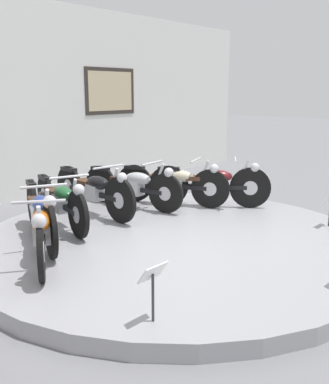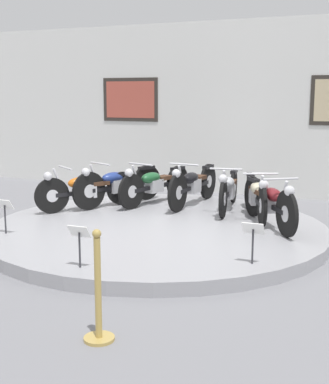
{
  "view_description": "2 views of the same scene",
  "coord_description": "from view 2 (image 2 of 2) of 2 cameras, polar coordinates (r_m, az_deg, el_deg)",
  "views": [
    {
      "loc": [
        -4.31,
        -3.71,
        2.05
      ],
      "look_at": [
        -0.25,
        -0.05,
        0.83
      ],
      "focal_mm": 42.0,
      "sensor_mm": 36.0,
      "label": 1
    },
    {
      "loc": [
        3.24,
        -7.42,
        2.17
      ],
      "look_at": [
        0.11,
        0.03,
        0.7
      ],
      "focal_mm": 50.0,
      "sensor_mm": 36.0,
      "label": 2
    }
  ],
  "objects": [
    {
      "name": "ground_plane",
      "position": [
        8.38,
        -0.75,
        -4.67
      ],
      "size": [
        60.0,
        60.0,
        0.0
      ],
      "primitive_type": "plane",
      "color": "slate"
    },
    {
      "name": "display_platform",
      "position": [
        8.35,
        -0.75,
        -4.09
      ],
      "size": [
        5.24,
        5.24,
        0.18
      ],
      "primitive_type": "cylinder",
      "color": "#99999E",
      "rests_on": "ground_plane"
    },
    {
      "name": "back_wall",
      "position": [
        11.9,
        7.1,
        8.82
      ],
      "size": [
        14.0,
        0.22,
        3.74
      ],
      "color": "silver",
      "rests_on": "ground_plane"
    },
    {
      "name": "motorcycle_orange",
      "position": [
        9.49,
        -8.37,
        0.39
      ],
      "size": [
        1.16,
        1.65,
        0.78
      ],
      "color": "black",
      "rests_on": "display_platform"
    },
    {
      "name": "motorcycle_blue",
      "position": [
        9.79,
        -5.05,
        0.92
      ],
      "size": [
        0.86,
        1.88,
        0.81
      ],
      "color": "black",
      "rests_on": "display_platform"
    },
    {
      "name": "motorcycle_green",
      "position": [
        9.87,
        -1.1,
        0.94
      ],
      "size": [
        0.67,
        1.92,
        0.79
      ],
      "color": "black",
      "rests_on": "display_platform"
    },
    {
      "name": "motorcycle_black",
      "position": [
        9.73,
        3.05,
        0.9
      ],
      "size": [
        0.54,
        2.03,
        0.82
      ],
      "color": "black",
      "rests_on": "display_platform"
    },
    {
      "name": "motorcycle_silver",
      "position": [
        9.39,
        6.84,
        0.38
      ],
      "size": [
        0.54,
        1.97,
        0.79
      ],
      "color": "black",
      "rests_on": "display_platform"
    },
    {
      "name": "motorcycle_cream",
      "position": [
        8.9,
        9.75,
        -0.22
      ],
      "size": [
        0.81,
        1.87,
        0.8
      ],
      "color": "black",
      "rests_on": "display_platform"
    },
    {
      "name": "motorcycle_maroon",
      "position": [
        8.31,
        11.14,
        -0.94
      ],
      "size": [
        1.18,
        1.7,
        0.81
      ],
      "color": "black",
      "rests_on": "display_platform"
    },
    {
      "name": "info_placard_front_left",
      "position": [
        8.07,
        -16.68,
        -1.74
      ],
      "size": [
        0.26,
        0.11,
        0.51
      ],
      "color": "#333338",
      "rests_on": "display_platform"
    },
    {
      "name": "info_placard_front_centre",
      "position": [
        6.29,
        -9.08,
        -4.77
      ],
      "size": [
        0.26,
        0.11,
        0.51
      ],
      "color": "#333338",
      "rests_on": "display_platform"
    },
    {
      "name": "info_placard_front_right",
      "position": [
        6.44,
        9.42,
        -4.43
      ],
      "size": [
        0.26,
        0.11,
        0.51
      ],
      "color": "#333338",
      "rests_on": "display_platform"
    },
    {
      "name": "stanchion_post_right_of_entry",
      "position": [
        4.87,
        -7.07,
        -11.74
      ],
      "size": [
        0.28,
        0.28,
        1.02
      ],
      "color": "tan",
      "rests_on": "ground_plane"
    }
  ]
}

